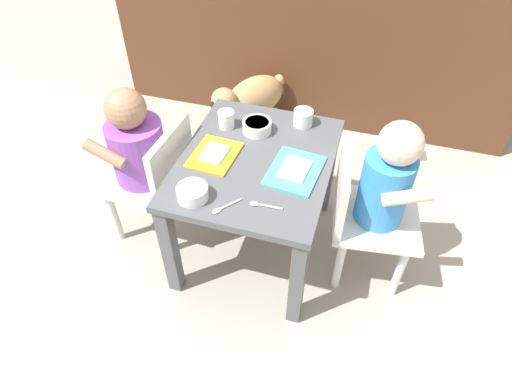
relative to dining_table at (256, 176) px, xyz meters
The scene contains 14 objects.
ground_plane 0.35m from the dining_table, ahead, with size 7.00×7.00×0.00m, color #9E998E.
kitchen_cabinet_back 1.03m from the dining_table, 90.00° to the left, with size 1.93×0.37×0.90m, color #56331E.
dining_table is the anchor object (origin of this frame).
seated_child_left 0.41m from the dining_table, behind, with size 0.30×0.30×0.63m.
seated_child_right 0.41m from the dining_table, ahead, with size 0.31×0.31×0.65m.
dog 0.71m from the dining_table, 108.79° to the left, with size 0.32×0.38×0.32m.
food_tray_left 0.16m from the dining_table, behind, with size 0.15×0.18×0.02m.
food_tray_right 0.16m from the dining_table, ahead, with size 0.17×0.21×0.02m.
water_cup_left 0.23m from the dining_table, 136.84° to the left, with size 0.06×0.06×0.06m.
water_cup_right 0.27m from the dining_table, 65.98° to the left, with size 0.07×0.07×0.06m.
cereal_bowl_right_side 0.18m from the dining_table, 105.43° to the left, with size 0.10×0.10×0.04m.
veggie_bowl_near 0.28m from the dining_table, 119.72° to the right, with size 0.09×0.09×0.04m.
spoon_by_left_tray 0.25m from the dining_table, 96.19° to the right, with size 0.07×0.09×0.01m.
spoon_by_right_tray 0.23m from the dining_table, 68.03° to the right, with size 0.10×0.02×0.01m.
Camera 1 is at (0.32, -1.05, 1.36)m, focal length 31.06 mm.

